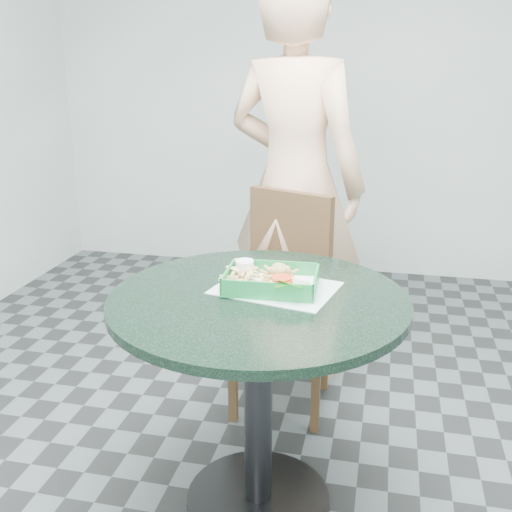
% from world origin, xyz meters
% --- Properties ---
extents(floor, '(4.00, 5.00, 0.02)m').
position_xyz_m(floor, '(0.00, 0.00, 0.00)').
color(floor, '#303335').
rests_on(floor, ground).
extents(wall_back, '(4.00, 0.04, 2.80)m').
position_xyz_m(wall_back, '(0.00, 2.50, 1.40)').
color(wall_back, silver).
rests_on(wall_back, ground).
extents(cafe_table, '(0.94, 0.94, 0.75)m').
position_xyz_m(cafe_table, '(0.00, 0.00, 0.58)').
color(cafe_table, black).
rests_on(cafe_table, floor).
extents(dining_chair, '(0.40, 0.41, 0.93)m').
position_xyz_m(dining_chair, '(-0.03, 0.71, 0.53)').
color(dining_chair, '#342211').
rests_on(dining_chair, floor).
extents(diner_person, '(0.96, 0.79, 2.28)m').
position_xyz_m(diner_person, '(-0.05, 0.99, 1.14)').
color(diner_person, '#DCAD85').
rests_on(diner_person, floor).
extents(placemat, '(0.42, 0.35, 0.00)m').
position_xyz_m(placemat, '(0.04, 0.08, 0.75)').
color(placemat, '#A8CEC3').
rests_on(placemat, cafe_table).
extents(food_basket, '(0.29, 0.21, 0.06)m').
position_xyz_m(food_basket, '(0.03, 0.07, 0.77)').
color(food_basket, '#17813B').
rests_on(food_basket, placemat).
extents(crab_sandwich, '(0.11, 0.11, 0.07)m').
position_xyz_m(crab_sandwich, '(0.05, 0.09, 0.80)').
color(crab_sandwich, gold).
rests_on(crab_sandwich, food_basket).
extents(fries_pile, '(0.15, 0.15, 0.04)m').
position_xyz_m(fries_pile, '(-0.07, 0.08, 0.79)').
color(fries_pile, tan).
rests_on(fries_pile, food_basket).
extents(sauce_ramekin, '(0.06, 0.06, 0.03)m').
position_xyz_m(sauce_ramekin, '(-0.07, 0.14, 0.80)').
color(sauce_ramekin, white).
rests_on(sauce_ramekin, food_basket).
extents(garnish_cup, '(0.11, 0.11, 0.04)m').
position_xyz_m(garnish_cup, '(0.08, 0.01, 0.79)').
color(garnish_cup, silver).
rests_on(garnish_cup, food_basket).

